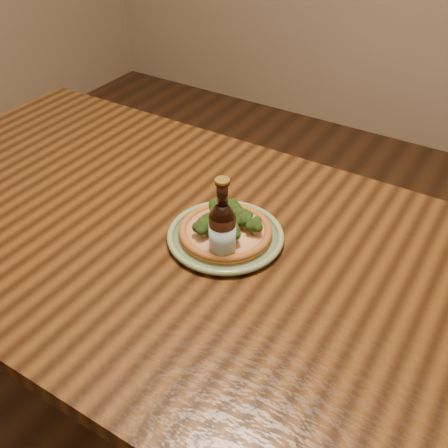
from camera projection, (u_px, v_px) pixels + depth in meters
The scene contains 5 objects.
ground at pixel (163, 440), 1.59m from camera, with size 4.50×4.50×0.00m, color #382111.
table at pixel (169, 259), 1.25m from camera, with size 1.60×0.90×0.75m.
plate at pixel (225, 236), 1.16m from camera, with size 0.26×0.26×0.02m.
pizza at pixel (226, 228), 1.15m from camera, with size 0.21×0.21×0.07m.
beer_bottle at pixel (222, 232), 1.07m from camera, with size 0.06×0.06×0.20m.
Camera 1 is at (0.61, -0.63, 1.49)m, focal length 42.00 mm.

